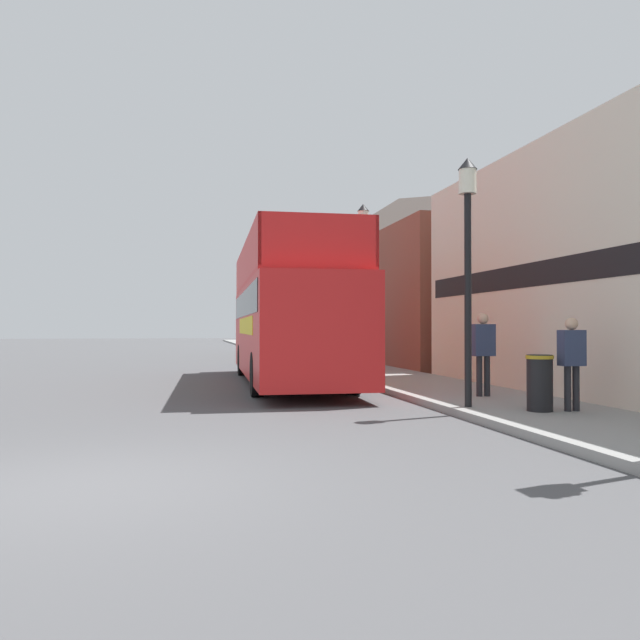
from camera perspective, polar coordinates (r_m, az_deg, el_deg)
The scene contains 11 objects.
ground_plane at distance 27.64m, azimuth -14.24°, elevation -4.02°, with size 144.00×144.00×0.00m, color #4C4C4F.
sidewalk at distance 25.40m, azimuth 1.86°, elevation -4.18°, with size 2.92×108.00×0.14m.
brick_terrace_rear at distance 31.96m, azimuth 7.24°, elevation 3.76°, with size 6.00×21.03×8.19m.
tour_bus at distance 17.95m, azimuth -2.94°, elevation -0.09°, with size 2.97×11.13×3.97m.
parked_car_ahead_of_bus at distance 25.73m, azimuth -4.14°, elevation -2.79°, with size 1.82×4.54×1.40m.
pedestrian_second at distance 11.75m, azimuth 22.02°, elevation -2.96°, with size 0.43×0.24×1.64m.
pedestrian_third at distance 13.74m, azimuth 14.69°, elevation -2.32°, with size 0.46×0.26×1.77m.
lamp_post_nearest at distance 11.94m, azimuth 13.36°, elevation 7.62°, with size 0.35×0.35×4.61m.
lamp_post_second at distance 18.82m, azimuth 3.97°, elevation 5.61°, with size 0.35×0.35×5.19m.
lamp_post_third at distance 25.88m, azimuth -0.27°, elevation 2.98°, with size 0.35×0.35×4.53m.
litter_bin at distance 11.59m, azimuth 19.45°, elevation -5.30°, with size 0.48×0.48×0.99m.
Camera 1 is at (0.92, -6.58, 1.59)m, focal length 35.00 mm.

